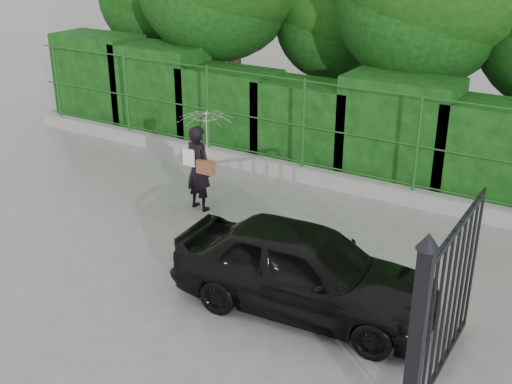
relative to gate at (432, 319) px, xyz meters
The scene contains 7 objects.
ground 4.81m from the gate, behind, with size 80.00×80.00×0.00m, color gray.
kerb 7.04m from the gate, 131.36° to the left, with size 14.00×0.25×0.30m, color #9E9E99.
fence 6.82m from the gate, 129.97° to the left, with size 14.13×0.06×1.80m.
hedge 7.81m from the gate, 127.18° to the left, with size 14.20×1.20×2.25m.
gate is the anchor object (origin of this frame).
woman 5.92m from the gate, 148.65° to the left, with size 0.97×0.99×1.86m.
car 2.37m from the gate, 150.88° to the left, with size 1.44×3.59×1.22m, color black.
Camera 1 is at (5.94, -6.28, 4.89)m, focal length 45.00 mm.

